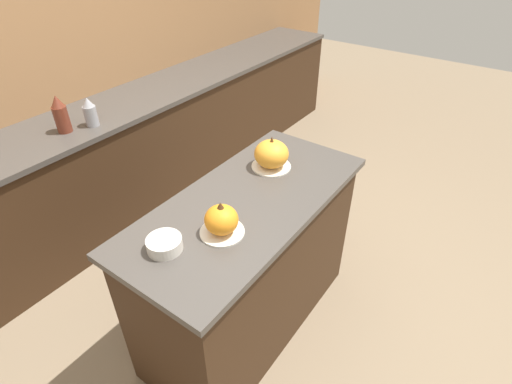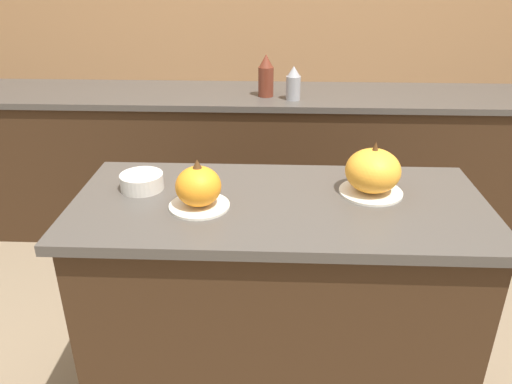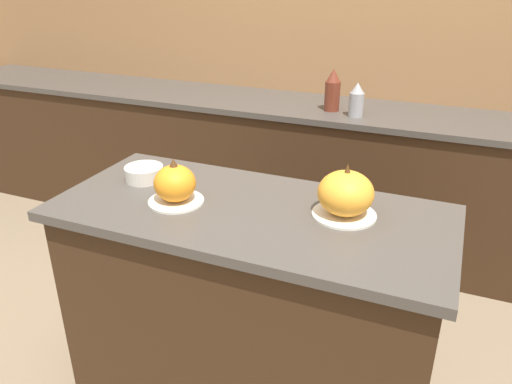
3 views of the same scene
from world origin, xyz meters
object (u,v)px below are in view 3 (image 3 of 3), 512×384
Objects in this scene: bottle_tall at (333,91)px; pumpkin_cake_left at (175,185)px; bottle_short at (357,100)px; pumpkin_cake_right at (346,195)px; mixing_bowl at (144,173)px.

pumpkin_cake_left is at bearing -97.05° from bottle_tall.
pumpkin_cake_left is 1.42m from bottle_short.
bottle_short is (0.34, 1.38, 0.01)m from pumpkin_cake_left.
bottle_tall reaches higher than pumpkin_cake_left.
pumpkin_cake_right is 1.13× the size of bottle_short.
bottle_tall reaches higher than bottle_short.
pumpkin_cake_right is at bearing 0.08° from mixing_bowl.
pumpkin_cake_left is 1.46m from bottle_tall.
bottle_short is at bearing 100.66° from pumpkin_cake_right.
bottle_tall is at bearing 82.95° from pumpkin_cake_left.
pumpkin_cake_right is at bearing -73.45° from bottle_tall.
pumpkin_cake_right is (0.57, 0.13, 0.01)m from pumpkin_cake_left.
bottle_short is at bearing 76.29° from pumpkin_cake_left.
bottle_tall is 0.17m from bottle_short.
bottle_tall is at bearing 155.99° from bottle_short.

